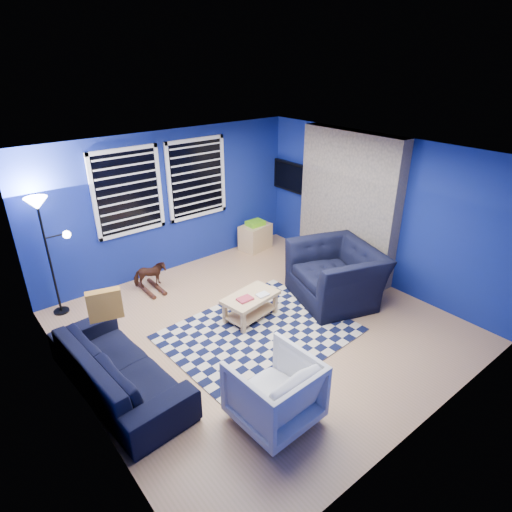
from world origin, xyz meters
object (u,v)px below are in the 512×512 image
(armchair_big, at_px, (336,274))
(rocking_horse, at_px, (150,275))
(sofa, at_px, (118,367))
(cabinet, at_px, (255,236))
(coffee_table, at_px, (251,302))
(tv, at_px, (292,177))
(armchair_bent, at_px, (274,391))
(floor_lamp, at_px, (42,220))

(armchair_big, distance_m, rocking_horse, 3.06)
(sofa, bearing_deg, rocking_horse, -39.42)
(armchair_big, height_order, cabinet, armchair_big)
(coffee_table, bearing_deg, armchair_big, -15.47)
(rocking_horse, height_order, cabinet, cabinet)
(cabinet, bearing_deg, sofa, -161.09)
(tv, distance_m, sofa, 5.06)
(sofa, bearing_deg, cabinet, -64.84)
(tv, xyz_separation_m, armchair_big, (-1.00, -2.13, -0.96))
(rocking_horse, bearing_deg, sofa, 162.39)
(cabinet, bearing_deg, armchair_big, -106.05)
(armchair_big, distance_m, coffee_table, 1.49)
(armchair_bent, height_order, floor_lamp, floor_lamp)
(tv, relative_size, rocking_horse, 1.89)
(tv, relative_size, coffee_table, 1.11)
(armchair_bent, bearing_deg, sofa, -55.63)
(armchair_bent, bearing_deg, rocking_horse, -96.10)
(sofa, distance_m, rocking_horse, 2.33)
(coffee_table, bearing_deg, rocking_horse, 114.50)
(floor_lamp, bearing_deg, armchair_bent, -72.70)
(coffee_table, distance_m, cabinet, 2.55)
(sofa, height_order, armchair_big, armchair_big)
(armchair_big, height_order, armchair_bent, armchair_big)
(sofa, height_order, rocking_horse, sofa)
(sofa, xyz_separation_m, armchair_big, (3.55, -0.20, 0.13))
(coffee_table, relative_size, cabinet, 1.33)
(armchair_bent, relative_size, coffee_table, 0.95)
(rocking_horse, relative_size, cabinet, 0.78)
(rocking_horse, bearing_deg, armchair_big, -116.18)
(armchair_big, bearing_deg, floor_lamp, -105.75)
(rocking_horse, distance_m, cabinet, 2.44)
(cabinet, bearing_deg, coffee_table, -140.90)
(cabinet, bearing_deg, tv, -25.07)
(rocking_horse, height_order, floor_lamp, floor_lamp)
(floor_lamp, bearing_deg, coffee_table, -42.66)
(coffee_table, bearing_deg, tv, 35.69)
(armchair_big, xyz_separation_m, rocking_horse, (-2.21, 2.11, -0.15))
(rocking_horse, bearing_deg, armchair_bent, -166.27)
(tv, relative_size, armchair_bent, 1.17)
(armchair_bent, relative_size, rocking_horse, 1.62)
(tv, relative_size, floor_lamp, 0.54)
(tv, distance_m, coffee_table, 3.18)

